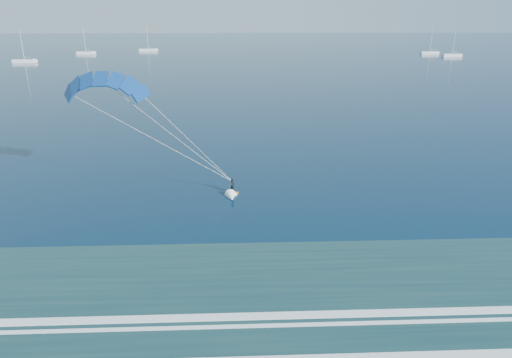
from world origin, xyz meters
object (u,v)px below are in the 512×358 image
Objects in this scene: sailboat_0 at (25,61)px; sailboat_4 at (452,55)px; sailboat_2 at (148,50)px; sailboat_1 at (86,53)px; sailboat_3 at (430,53)px; kitesurfer_rig at (166,130)px.

sailboat_0 is 174.21m from sailboat_4.
sailboat_1 is at bearing -146.35° from sailboat_2.
sailboat_3 reaches higher than sailboat_4.
kitesurfer_rig is at bearing -119.16° from sailboat_3.
sailboat_2 is 1.06× the size of sailboat_3.
kitesurfer_rig reaches higher than sailboat_4.
sailboat_1 is 157.71m from sailboat_3.
sailboat_1 reaches higher than sailboat_4.
kitesurfer_rig is 1.53× the size of sailboat_1.
sailboat_1 is at bearing 177.86° from sailboat_3.
sailboat_4 is (173.16, 19.12, -0.01)m from sailboat_0.
sailboat_0 reaches higher than sailboat_2.
sailboat_3 is at bearing 10.89° from sailboat_0.
kitesurfer_rig reaches higher than sailboat_2.
kitesurfer_rig is at bearing -70.56° from sailboat_1.
sailboat_2 is (36.41, 55.21, -0.00)m from sailboat_0.
sailboat_3 is (132.29, -22.75, -0.00)m from sailboat_2.
sailboat_2 is at bearing 165.22° from sailboat_4.
sailboat_4 is at bearing -14.78° from sailboat_2.
sailboat_0 reaches higher than sailboat_4.
sailboat_0 is 1.03× the size of sailboat_1.
sailboat_2 is 1.07× the size of sailboat_4.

